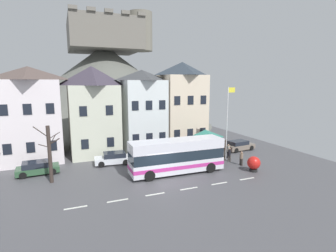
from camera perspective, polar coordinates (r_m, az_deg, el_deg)
name	(u,v)px	position (r m, az deg, el deg)	size (l,w,h in m)	color
ground_plane	(163,183)	(23.95, -1.05, -12.19)	(40.00, 60.00, 0.07)	#4C4B50
townhouse_00	(31,114)	(33.38, -27.54, 2.33)	(6.31, 6.61, 10.54)	white
townhouse_01	(93,111)	(33.36, -15.91, 3.19)	(5.64, 6.52, 10.71)	beige
townhouse_02	(142,111)	(34.17, -5.60, 3.35)	(5.07, 5.69, 10.35)	silver
townhouse_03	(182,105)	(35.81, 3.06, 4.54)	(5.55, 5.10, 11.44)	beige
hilltop_castle	(106,84)	(56.07, -13.37, 8.91)	(43.76, 43.76, 22.23)	#5C5D56
transit_bus	(177,156)	(25.78, 1.92, -6.60)	(9.33, 2.71, 3.32)	silver
bus_shelter	(205,134)	(30.67, 8.09, -1.75)	(3.60, 3.60, 3.41)	#473D33
parked_car_00	(202,148)	(32.99, 7.43, -4.84)	(4.64, 2.04, 1.41)	maroon
parked_car_01	(37,168)	(28.69, -26.51, -8.14)	(3.92, 2.15, 1.25)	#2E5336
parked_car_02	(239,145)	(35.62, 15.12, -4.10)	(4.22, 2.30, 1.28)	#75685C
parked_car_03	(113,158)	(29.40, -11.78, -6.87)	(3.98, 2.18, 1.28)	silver
pedestrian_00	(229,154)	(30.33, 13.18, -5.87)	(0.30, 0.30, 1.61)	#38332D
pedestrian_01	(228,151)	(31.70, 12.95, -5.23)	(0.29, 0.28, 1.65)	black
pedestrian_02	(210,154)	(30.21, 9.02, -5.96)	(0.37, 0.32, 1.56)	#38332D
pedestrian_03	(241,158)	(29.29, 15.62, -6.67)	(0.35, 0.38, 1.54)	#38332D
public_bench	(204,148)	(33.95, 7.81, -4.81)	(1.42, 0.48, 0.87)	brown
flagpole	(228,119)	(30.58, 12.82, 1.59)	(0.95, 0.10, 8.29)	silver
harbour_buoy	(254,163)	(27.71, 18.11, -7.70)	(1.30, 1.30, 1.55)	black
bare_tree_01	(50,153)	(25.30, -24.29, -5.42)	(2.13, 1.41, 5.14)	#382D28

